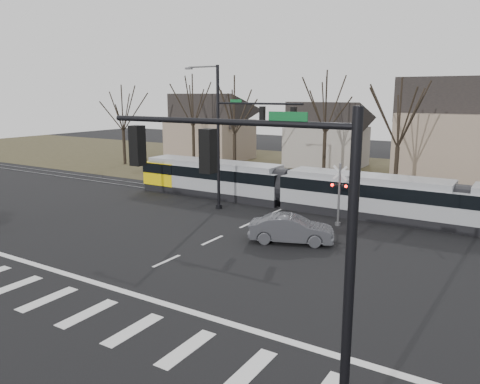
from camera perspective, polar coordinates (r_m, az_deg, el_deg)
The scene contains 15 objects.
ground at distance 22.65m, azimuth -12.28°, elevation -9.72°, with size 140.00×140.00×0.00m, color black.
grass_verge at distance 49.95m, azimuth 14.07°, elevation 2.03°, with size 140.00×28.00×0.01m, color #38331E.
crosswalk at distance 20.23m, azimuth -20.36°, elevation -12.90°, with size 27.00×2.60×0.01m.
stop_line at distance 21.50m, azimuth -15.67°, elevation -11.08°, with size 28.00×0.35×0.01m, color silver.
lane_dashes at distance 35.32m, azimuth 6.00°, elevation -1.66°, with size 0.18×30.00×0.01m.
rail_pair at distance 35.14m, azimuth 5.86°, elevation -1.69°, with size 90.00×1.52×0.06m.
tram at distance 32.98m, azimuth 14.94°, elevation -0.19°, with size 37.93×2.82×2.88m.
sedan at distance 26.52m, azimuth 6.27°, elevation -4.51°, with size 5.01×3.22×1.56m, color #414247.
signal_pole_near_right at distance 10.60m, azimuth 3.68°, elevation -4.93°, with size 6.72×0.44×8.00m.
signal_pole_far at distance 32.55m, azimuth -0.35°, elevation 7.41°, with size 9.28×0.44×10.20m.
rail_crossing_signal at distance 30.14m, azimuth 11.97°, elevation -0.54°, with size 1.08×0.36×4.00m.
tree_row at distance 43.06m, azimuth 14.46°, elevation 7.20°, with size 59.20×7.20×10.00m.
house_a at distance 60.24m, azimuth -3.65°, elevation 8.26°, with size 9.72×8.64×8.60m.
house_b at distance 54.87m, azimuth 10.58°, elevation 7.21°, with size 8.64×7.56×7.65m.
house_c at distance 48.41m, azimuth 25.01°, elevation 7.22°, with size 10.80×8.64×10.10m.
Camera 1 is at (14.88, -14.96, 8.22)m, focal length 35.00 mm.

